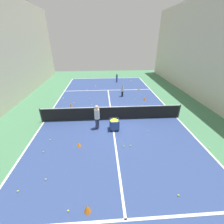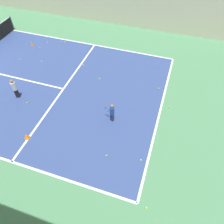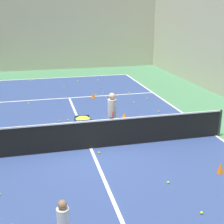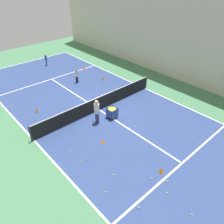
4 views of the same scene
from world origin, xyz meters
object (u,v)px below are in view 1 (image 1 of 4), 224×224
(ball_cart, at_px, (114,122))
(training_cone_0, at_px, (87,209))
(coach_at_net, at_px, (97,116))
(player_near_baseline, at_px, (117,77))
(child_midcourt, at_px, (122,90))
(tennis_net, at_px, (112,113))
(training_cone_1, at_px, (139,89))

(ball_cart, relative_size, training_cone_0, 2.14)
(coach_at_net, relative_size, training_cone_0, 4.82)
(player_near_baseline, distance_m, training_cone_0, 16.57)
(training_cone_0, bearing_deg, player_near_baseline, -98.95)
(child_midcourt, bearing_deg, player_near_baseline, 159.08)
(tennis_net, xyz_separation_m, training_cone_0, (1.27, 6.35, -0.36))
(training_cone_0, distance_m, training_cone_1, 13.85)
(ball_cart, relative_size, training_cone_1, 2.66)
(tennis_net, relative_size, training_cone_0, 29.23)
(coach_at_net, relative_size, ball_cart, 2.26)
(training_cone_1, bearing_deg, ball_cart, 66.28)
(player_near_baseline, bearing_deg, ball_cart, 21.84)
(ball_cart, bearing_deg, coach_at_net, -10.77)
(child_midcourt, bearing_deg, training_cone_1, 110.56)
(ball_cart, xyz_separation_m, training_cone_1, (-3.48, -7.93, -0.38))
(child_midcourt, distance_m, training_cone_0, 11.33)
(tennis_net, bearing_deg, player_near_baseline, -97.42)
(tennis_net, bearing_deg, ball_cart, 92.63)
(training_cone_1, bearing_deg, training_cone_0, 69.66)
(tennis_net, distance_m, child_midcourt, 4.86)
(child_midcourt, distance_m, ball_cart, 6.10)
(player_near_baseline, height_order, ball_cart, player_near_baseline)
(coach_at_net, bearing_deg, player_near_baseline, 5.70)
(player_near_baseline, bearing_deg, training_cone_0, 19.18)
(ball_cart, distance_m, training_cone_0, 5.24)
(tennis_net, xyz_separation_m, player_near_baseline, (-1.30, -10.02, 0.10))
(coach_at_net, height_order, ball_cart, coach_at_net)
(child_midcourt, distance_m, training_cone_1, 3.00)
(training_cone_0, bearing_deg, training_cone_1, -110.34)
(tennis_net, xyz_separation_m, ball_cart, (-0.06, 1.29, -0.02))
(tennis_net, relative_size, ball_cart, 13.69)
(player_near_baseline, height_order, training_cone_1, player_near_baseline)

